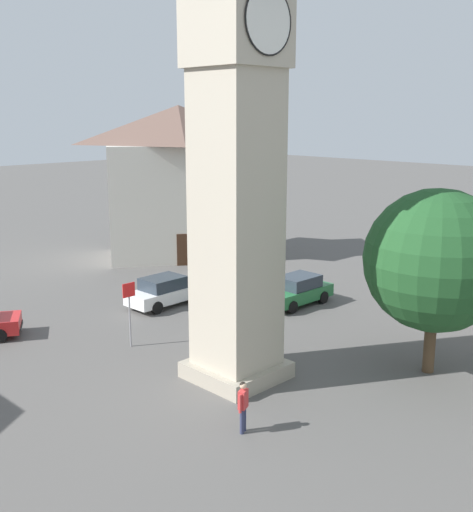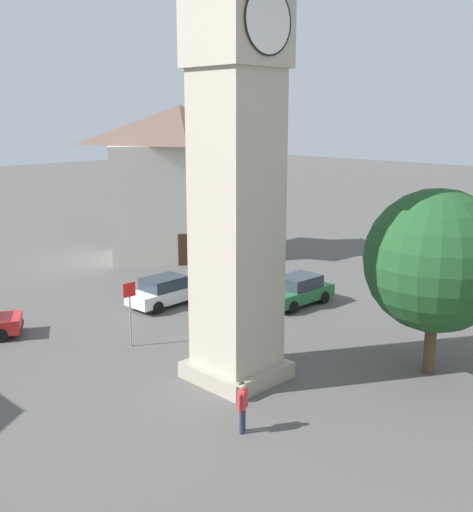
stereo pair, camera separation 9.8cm
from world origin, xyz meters
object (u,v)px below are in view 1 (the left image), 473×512
(car_silver_kerb, at_px, (297,290))
(pedestrian, at_px, (243,402))
(car_red_corner, at_px, (165,291))
(road_sign, at_px, (129,304))
(building_corner_back, at_px, (180,181))
(clock_tower, at_px, (236,53))
(tree, at_px, (436,261))

(car_silver_kerb, relative_size, pedestrian, 2.46)
(car_red_corner, bearing_deg, car_silver_kerb, -43.69)
(car_silver_kerb, bearing_deg, road_sign, 172.96)
(building_corner_back, bearing_deg, road_sign, -136.87)
(clock_tower, relative_size, building_corner_back, 1.72)
(pedestrian, bearing_deg, car_red_corner, 61.91)
(car_silver_kerb, distance_m, road_sign, 9.71)
(tree, xyz_separation_m, building_corner_back, (5.97, 21.98, 0.83))
(clock_tower, relative_size, tree, 2.82)
(car_red_corner, distance_m, pedestrian, 13.61)
(car_silver_kerb, bearing_deg, building_corner_back, 77.03)
(pedestrian, xyz_separation_m, building_corner_back, (14.32, 20.23, 4.21))
(clock_tower, relative_size, pedestrian, 11.81)
(road_sign, bearing_deg, pedestrian, -101.81)
(car_silver_kerb, xyz_separation_m, car_red_corner, (-4.94, 4.71, 0.00))
(car_red_corner, xyz_separation_m, pedestrian, (-6.41, -12.00, 0.25))
(pedestrian, relative_size, tree, 0.24)
(building_corner_back, bearing_deg, tree, -105.19)
(car_silver_kerb, height_order, car_red_corner, same)
(clock_tower, distance_m, tree, 10.37)
(car_red_corner, relative_size, pedestrian, 2.47)
(car_red_corner, xyz_separation_m, building_corner_back, (7.92, 8.23, 4.46))
(road_sign, bearing_deg, car_silver_kerb, -7.04)
(clock_tower, height_order, road_sign, clock_tower)
(clock_tower, distance_m, building_corner_back, 21.67)
(clock_tower, distance_m, car_red_corner, 14.56)
(pedestrian, height_order, road_sign, road_sign)
(pedestrian, distance_m, building_corner_back, 25.14)
(car_red_corner, height_order, pedestrian, pedestrian)
(car_silver_kerb, bearing_deg, clock_tower, -153.83)
(pedestrian, height_order, tree, tree)
(pedestrian, relative_size, building_corner_back, 0.15)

